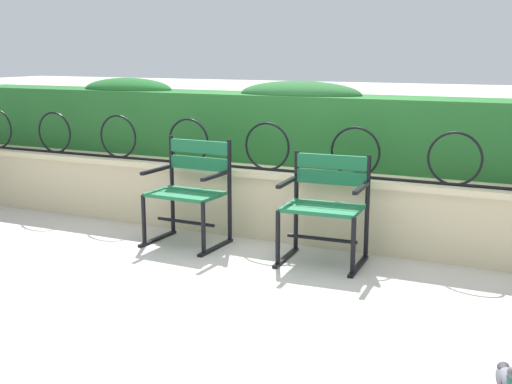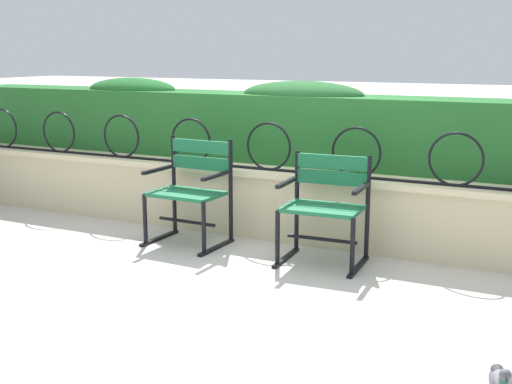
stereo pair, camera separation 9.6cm
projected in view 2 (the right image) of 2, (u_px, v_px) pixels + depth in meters
ground_plane at (251, 263)px, 5.15m from camera, size 60.00×60.00×0.00m
stone_wall at (292, 204)px, 5.78m from camera, size 8.24×0.41×0.60m
iron_arch_fence at (271, 149)px, 5.69m from camera, size 7.69×0.02×0.42m
hedge_row at (312, 125)px, 6.07m from camera, size 8.08×0.60×0.75m
park_chair_left at (191, 188)px, 5.63m from camera, size 0.65×0.54×0.89m
park_chair_right at (325, 204)px, 5.11m from camera, size 0.65×0.55×0.83m
pigeon_near_chairs at (501, 382)px, 3.07m from camera, size 0.14×0.29×0.22m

